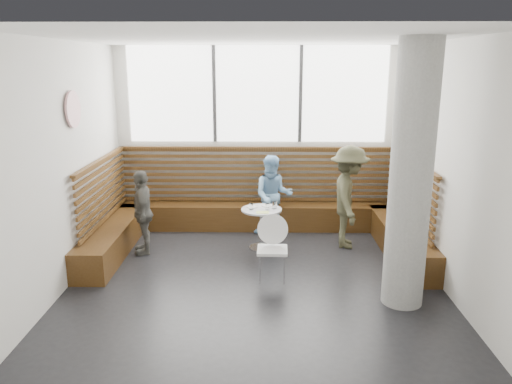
{
  "coord_description": "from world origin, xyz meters",
  "views": [
    {
      "loc": [
        0.12,
        -6.34,
        2.91
      ],
      "look_at": [
        0.0,
        1.0,
        1.0
      ],
      "focal_mm": 35.0,
      "sensor_mm": 36.0,
      "label": 1
    }
  ],
  "objects_px": {
    "cafe_table": "(261,220)",
    "child_left": "(143,212)",
    "concrete_column": "(411,178)",
    "cafe_chair": "(272,242)",
    "child_back": "(273,196)",
    "adult_man": "(349,197)"
  },
  "relations": [
    {
      "from": "child_left",
      "to": "adult_man",
      "type": "bearing_deg",
      "value": 82.4
    },
    {
      "from": "child_back",
      "to": "child_left",
      "type": "height_order",
      "value": "child_back"
    },
    {
      "from": "cafe_table",
      "to": "adult_man",
      "type": "height_order",
      "value": "adult_man"
    },
    {
      "from": "concrete_column",
      "to": "cafe_table",
      "type": "height_order",
      "value": "concrete_column"
    },
    {
      "from": "concrete_column",
      "to": "cafe_table",
      "type": "relative_size",
      "value": 4.84
    },
    {
      "from": "cafe_table",
      "to": "child_left",
      "type": "relative_size",
      "value": 0.5
    },
    {
      "from": "cafe_chair",
      "to": "child_left",
      "type": "bearing_deg",
      "value": 156.39
    },
    {
      "from": "cafe_table",
      "to": "child_back",
      "type": "distance_m",
      "value": 0.76
    },
    {
      "from": "concrete_column",
      "to": "adult_man",
      "type": "distance_m",
      "value": 2.15
    },
    {
      "from": "child_back",
      "to": "cafe_table",
      "type": "bearing_deg",
      "value": -105.95
    },
    {
      "from": "cafe_chair",
      "to": "child_back",
      "type": "xyz_separation_m",
      "value": [
        0.04,
        1.84,
        0.17
      ]
    },
    {
      "from": "child_back",
      "to": "cafe_chair",
      "type": "bearing_deg",
      "value": -91.48
    },
    {
      "from": "adult_man",
      "to": "child_left",
      "type": "height_order",
      "value": "adult_man"
    },
    {
      "from": "concrete_column",
      "to": "cafe_chair",
      "type": "xyz_separation_m",
      "value": [
        -1.61,
        0.7,
        -1.08
      ]
    },
    {
      "from": "concrete_column",
      "to": "child_left",
      "type": "distance_m",
      "value": 4.07
    },
    {
      "from": "child_back",
      "to": "concrete_column",
      "type": "bearing_deg",
      "value": -58.42
    },
    {
      "from": "cafe_table",
      "to": "adult_man",
      "type": "bearing_deg",
      "value": 5.46
    },
    {
      "from": "concrete_column",
      "to": "adult_man",
      "type": "xyz_separation_m",
      "value": [
        -0.37,
        1.97,
        -0.77
      ]
    },
    {
      "from": "adult_man",
      "to": "child_left",
      "type": "xyz_separation_m",
      "value": [
        -3.24,
        -0.34,
        -0.16
      ]
    },
    {
      "from": "adult_man",
      "to": "child_back",
      "type": "relative_size",
      "value": 1.19
    },
    {
      "from": "concrete_column",
      "to": "cafe_chair",
      "type": "height_order",
      "value": "concrete_column"
    },
    {
      "from": "cafe_chair",
      "to": "adult_man",
      "type": "bearing_deg",
      "value": 47.44
    }
  ]
}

